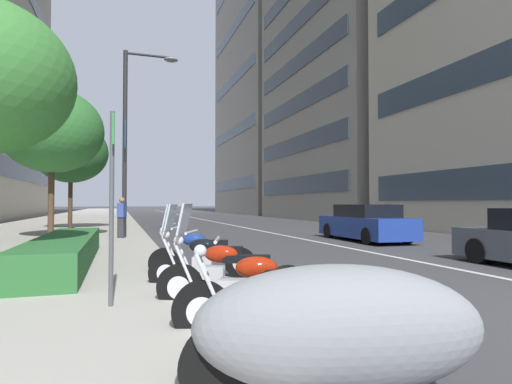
% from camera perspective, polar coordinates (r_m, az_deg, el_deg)
% --- Properties ---
extents(sidewalk_right_plaza, '(160.00, 8.47, 0.15)m').
position_cam_1_polar(sidewalk_right_plaza, '(32.63, -23.64, -3.88)').
color(sidewalk_right_plaza, '#A39E93').
rests_on(sidewalk_right_plaza, ground).
extents(lane_centre_stripe, '(110.00, 0.16, 0.01)m').
position_cam_1_polar(lane_centre_stripe, '(38.16, -7.29, -3.75)').
color(lane_centre_stripe, silver).
rests_on(lane_centre_stripe, ground).
extents(motorcycle_under_tarp, '(1.36, 2.26, 1.03)m').
position_cam_1_polar(motorcycle_under_tarp, '(3.23, 10.73, -17.99)').
color(motorcycle_under_tarp, gray).
rests_on(motorcycle_under_tarp, ground).
extents(motorcycle_mid_row, '(0.82, 2.11, 1.10)m').
position_cam_1_polar(motorcycle_mid_row, '(4.65, 1.95, -14.72)').
color(motorcycle_mid_row, black).
rests_on(motorcycle_mid_row, ground).
extents(motorcycle_far_end_row, '(1.00, 2.00, 1.48)m').
position_cam_1_polar(motorcycle_far_end_row, '(5.82, -3.53, -11.82)').
color(motorcycle_far_end_row, black).
rests_on(motorcycle_far_end_row, ground).
extents(motorcycle_nearest_camera, '(0.98, 2.05, 1.46)m').
position_cam_1_polar(motorcycle_nearest_camera, '(7.08, -6.30, -10.02)').
color(motorcycle_nearest_camera, black).
rests_on(motorcycle_nearest_camera, ground).
extents(motorcycle_second_in_row, '(0.83, 2.04, 1.46)m').
position_cam_1_polar(motorcycle_second_in_row, '(8.33, -7.67, -8.75)').
color(motorcycle_second_in_row, black).
rests_on(motorcycle_second_in_row, ground).
extents(car_approaching_light, '(4.73, 1.95, 1.43)m').
position_cam_1_polar(car_approaching_light, '(17.04, 14.72, -4.19)').
color(car_approaching_light, navy).
rests_on(car_approaching_light, ground).
extents(parking_sign_by_curb, '(0.32, 0.06, 2.53)m').
position_cam_1_polar(parking_sign_by_curb, '(5.72, -19.11, 0.46)').
color(parking_sign_by_curb, '#47494C').
rests_on(parking_sign_by_curb, sidewalk_right_plaza).
extents(street_lamp_with_banners, '(1.26, 2.26, 7.69)m').
position_cam_1_polar(street_lamp_with_banners, '(18.30, -16.48, 8.85)').
color(street_lamp_with_banners, '#232326').
rests_on(street_lamp_with_banners, sidewalk_right_plaza).
extents(clipped_hedge_bed, '(6.76, 1.10, 0.60)m').
position_cam_1_polar(clipped_hedge_bed, '(10.13, -24.67, -7.24)').
color(clipped_hedge_bed, '#28602D').
rests_on(clipped_hedge_bed, sidewalk_right_plaza).
extents(street_tree_by_lamp_post, '(3.69, 3.69, 5.61)m').
position_cam_1_polar(street_tree_by_lamp_post, '(17.41, -26.15, 7.54)').
color(street_tree_by_lamp_post, '#473323').
rests_on(street_tree_by_lamp_post, sidewalk_right_plaza).
extents(street_tree_far_plaza, '(3.73, 3.73, 5.56)m').
position_cam_1_polar(street_tree_far_plaza, '(23.80, -24.02, 4.96)').
color(street_tree_far_plaza, '#473323').
rests_on(street_tree_far_plaza, sidewalk_right_plaza).
extents(pedestrian_on_plaza, '(0.46, 0.37, 1.55)m').
position_cam_1_polar(pedestrian_on_plaza, '(16.85, -17.90, -3.35)').
color(pedestrian_on_plaza, '#2D2D33').
rests_on(pedestrian_on_plaza, sidewalk_right_plaza).
extents(office_tower_far_left_down_avenue, '(19.84, 14.31, 38.70)m').
position_cam_1_polar(office_tower_far_left_down_avenue, '(44.79, 14.64, 22.02)').
color(office_tower_far_left_down_avenue, gray).
rests_on(office_tower_far_left_down_avenue, ground).
extents(office_tower_near_left, '(22.94, 18.62, 51.77)m').
position_cam_1_polar(office_tower_near_left, '(66.83, 5.00, 19.88)').
color(office_tower_near_left, gray).
rests_on(office_tower_near_left, ground).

